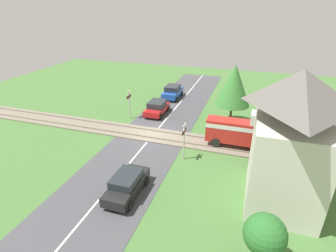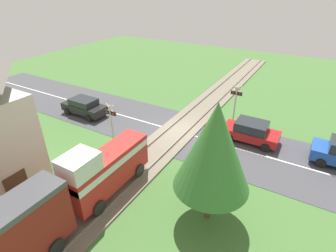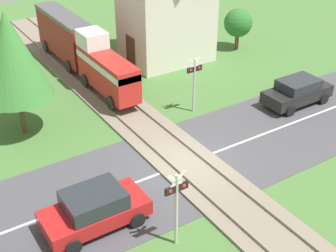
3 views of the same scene
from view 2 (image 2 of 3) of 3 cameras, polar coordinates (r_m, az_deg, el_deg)
name	(u,v)px [view 2 (image 2 of 3)]	position (r m, az deg, el deg)	size (l,w,h in m)	color
ground_plane	(178,131)	(20.08, 2.17, -1.20)	(60.00, 60.00, 0.00)	#426B33
road_surface	(178,131)	(20.08, 2.17, -1.18)	(48.00, 6.40, 0.02)	#424247
track_bed	(178,131)	(20.05, 2.17, -1.03)	(2.80, 48.00, 0.24)	#756B5B
train	(51,209)	(12.29, -24.14, -16.14)	(1.58, 11.81, 3.18)	red
car_near_crossing	(251,131)	(19.45, 17.58, -1.08)	(3.88, 1.97, 1.52)	#A81919
car_far_side	(84,106)	(23.44, -17.77, 4.09)	(3.94, 1.80, 1.47)	black
crossing_signal_west_approach	(236,99)	(21.42, 14.53, 5.78)	(0.90, 0.18, 3.09)	#B7B7B7
crossing_signal_east_approach	(111,119)	(18.00, -12.28, 1.52)	(0.90, 0.18, 3.09)	#B7B7B7
pedestrian_by_station	(27,215)	(14.11, -28.37, -16.68)	(0.42, 0.42, 1.68)	#333338
tree_roadside_hedge	(214,147)	(11.05, 10.02, -4.60)	(3.41, 3.41, 6.10)	brown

